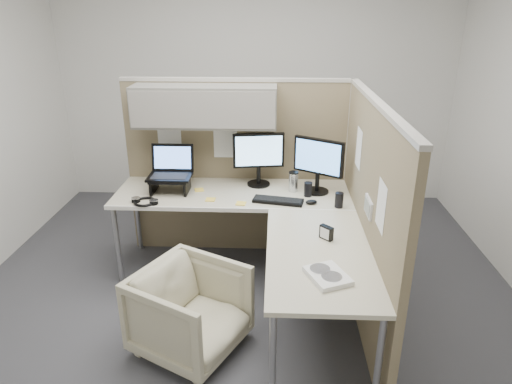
{
  "coord_description": "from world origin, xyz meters",
  "views": [
    {
      "loc": [
        0.25,
        -3.04,
        2.18
      ],
      "look_at": [
        0.1,
        0.25,
        0.85
      ],
      "focal_mm": 32.0,
      "sensor_mm": 36.0,
      "label": 1
    }
  ],
  "objects_px": {
    "office_chair": "(190,307)",
    "keyboard": "(278,201)",
    "desk": "(259,218)",
    "monitor_left": "(259,155)"
  },
  "relations": [
    {
      "from": "desk",
      "to": "monitor_left",
      "type": "distance_m",
      "value": 0.67
    },
    {
      "from": "desk",
      "to": "office_chair",
      "type": "bearing_deg",
      "value": -123.15
    },
    {
      "from": "desk",
      "to": "monitor_left",
      "type": "bearing_deg",
      "value": 92.22
    },
    {
      "from": "desk",
      "to": "keyboard",
      "type": "xyz_separation_m",
      "value": [
        0.15,
        0.21,
        0.05
      ]
    },
    {
      "from": "desk",
      "to": "office_chair",
      "type": "xyz_separation_m",
      "value": [
        -0.43,
        -0.66,
        -0.36
      ]
    },
    {
      "from": "desk",
      "to": "monitor_left",
      "type": "relative_size",
      "value": 4.29
    },
    {
      "from": "keyboard",
      "to": "office_chair",
      "type": "bearing_deg",
      "value": -112.56
    },
    {
      "from": "office_chair",
      "to": "desk",
      "type": "bearing_deg",
      "value": -5.4
    },
    {
      "from": "office_chair",
      "to": "keyboard",
      "type": "bearing_deg",
      "value": -5.95
    },
    {
      "from": "desk",
      "to": "monitor_left",
      "type": "xyz_separation_m",
      "value": [
        -0.02,
        0.59,
        0.32
      ]
    }
  ]
}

